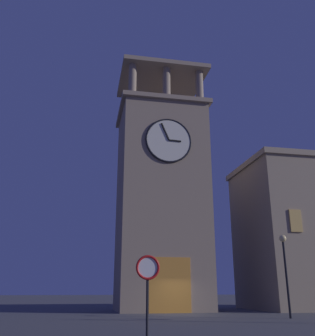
{
  "coord_description": "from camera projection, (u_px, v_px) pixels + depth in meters",
  "views": [
    {
      "loc": [
        6.85,
        27.01,
        1.66
      ],
      "look_at": [
        0.73,
        -5.13,
        12.18
      ],
      "focal_mm": 40.47,
      "sensor_mm": 36.0,
      "label": 1
    }
  ],
  "objects": [
    {
      "name": "no_horn_sign",
      "position": [
        148.0,
        274.0,
        12.1
      ],
      "size": [
        0.78,
        0.14,
        2.72
      ],
      "color": "black",
      "rests_on": "ground_plane"
    },
    {
      "name": "clocktower",
      "position": [
        161.0,
        198.0,
        33.54
      ],
      "size": [
        7.97,
        7.19,
        23.56
      ],
      "color": "gray",
      "rests_on": "ground_plane"
    },
    {
      "name": "street_lamp",
      "position": [
        285.0,
        259.0,
        23.71
      ],
      "size": [
        0.44,
        0.44,
        4.98
      ],
      "color": "black",
      "rests_on": "ground_plane"
    },
    {
      "name": "ground_plane",
      "position": [
        182.0,
        315.0,
        25.97
      ],
      "size": [
        200.0,
        200.0,
        0.0
      ],
      "primitive_type": "plane",
      "color": "#4C4C51"
    }
  ]
}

